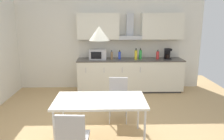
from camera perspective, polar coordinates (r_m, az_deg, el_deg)
ground_plane at (r=4.28m, az=-3.22°, el=-15.55°), size 7.35×8.03×0.02m
wall_back at (r=6.52m, az=-2.64°, el=6.59°), size 5.88×0.10×2.59m
kitchen_counter at (r=6.34m, az=4.68°, el=-1.25°), size 2.99×0.67×0.93m
backsplash_tile at (r=6.51m, az=4.51°, el=5.52°), size 2.97×0.02×0.50m
upper_wall_cabinets at (r=6.30m, az=4.76°, el=11.22°), size 2.97×0.40×0.72m
microwave at (r=6.19m, az=-3.72°, el=4.10°), size 0.48×0.35×0.28m
coffee_maker at (r=6.44m, az=14.30°, el=4.17°), size 0.18×0.19×0.30m
bottle_brown at (r=6.14m, az=-0.06°, el=3.80°), size 0.06×0.06×0.26m
bottle_yellow at (r=6.19m, az=6.27°, el=3.99°), size 0.08×0.08×0.31m
bottle_red at (r=6.34m, az=11.83°, el=3.83°), size 0.08×0.08×0.27m
bottle_blue at (r=6.25m, az=1.98°, el=3.90°), size 0.07×0.07×0.25m
bottle_green at (r=6.29m, az=7.43°, el=4.08°), size 0.08×0.08×0.30m
dining_table at (r=3.70m, az=-3.14°, el=-8.32°), size 1.53×0.84×0.74m
chair_far_right at (r=4.51m, az=1.64°, el=-6.43°), size 0.42×0.42×0.87m
chair_near_left at (r=3.08m, az=-10.31°, el=-16.50°), size 0.42×0.42×0.87m
pendant_lamp at (r=3.45m, az=-3.38°, el=9.52°), size 0.32×0.32×0.22m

